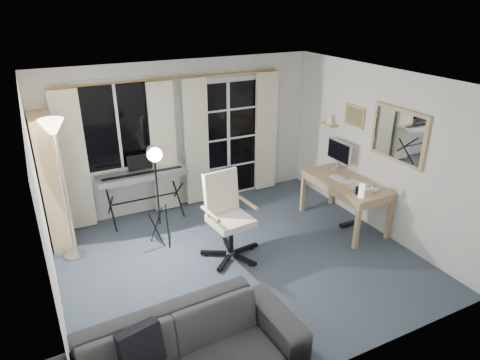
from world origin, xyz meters
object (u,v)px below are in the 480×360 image
at_px(keyboard_piano, 142,176).
at_px(office_chair, 225,207).
at_px(sofa, 180,348).
at_px(monitor, 339,152).
at_px(desk, 345,186).
at_px(torchiere_lamp, 56,149).
at_px(bookshelf, 49,183).
at_px(mug, 375,188).
at_px(studio_light, 155,166).

distance_m(keyboard_piano, office_chair, 1.60).
bearing_deg(office_chair, sofa, -131.08).
bearing_deg(office_chair, monitor, 3.61).
bearing_deg(office_chair, desk, -8.50).
xyz_separation_m(torchiere_lamp, sofa, (0.61, -2.68, -1.11)).
height_order(torchiere_lamp, keyboard_piano, torchiere_lamp).
bearing_deg(sofa, monitor, 29.97).
xyz_separation_m(bookshelf, desk, (4.00, -1.52, -0.25)).
bearing_deg(torchiere_lamp, mug, -19.86).
bearing_deg(monitor, office_chair, -171.20).
bearing_deg(studio_light, torchiere_lamp, 175.54).
relative_size(keyboard_piano, office_chair, 1.16).
distance_m(bookshelf, keyboard_piano, 1.31).
bearing_deg(studio_light, desk, -1.80).
distance_m(monitor, mug, 0.98).
bearing_deg(mug, office_chair, 164.09).
bearing_deg(keyboard_piano, monitor, -19.69).
height_order(torchiere_lamp, desk, torchiere_lamp).
bearing_deg(sofa, studio_light, 74.73).
bearing_deg(desk, torchiere_lamp, 165.69).
distance_m(keyboard_piano, sofa, 3.31).
distance_m(studio_light, mug, 3.06).
bearing_deg(monitor, keyboard_piano, 159.32).
bearing_deg(mug, bookshelf, 153.82).
bearing_deg(bookshelf, keyboard_piano, -2.72).
bearing_deg(studio_light, monitor, 7.72).
distance_m(keyboard_piano, mug, 3.44).
bearing_deg(desk, office_chair, 176.69).
xyz_separation_m(office_chair, desk, (1.96, -0.09, -0.05)).
bearing_deg(desk, monitor, 65.63).
bearing_deg(torchiere_lamp, keyboard_piano, 26.23).
relative_size(torchiere_lamp, desk, 1.40).
relative_size(desk, sofa, 0.60).
xyz_separation_m(bookshelf, monitor, (4.20, -1.07, 0.12)).
height_order(studio_light, mug, studio_light).
bearing_deg(office_chair, studio_light, 139.19).
height_order(studio_light, office_chair, studio_light).
bearing_deg(bookshelf, desk, -22.66).
distance_m(studio_light, desk, 2.85).
xyz_separation_m(keyboard_piano, studio_light, (-0.02, -0.88, 0.49)).
bearing_deg(monitor, desk, -114.37).
relative_size(office_chair, sofa, 0.52).
xyz_separation_m(office_chair, sofa, (-1.29, -1.83, -0.25)).
distance_m(studio_light, sofa, 2.55).
relative_size(monitor, sofa, 0.23).
height_order(keyboard_piano, office_chair, office_chair).
relative_size(office_chair, desk, 0.86).
bearing_deg(torchiere_lamp, bookshelf, 104.02).
relative_size(keyboard_piano, monitor, 2.59).
xyz_separation_m(office_chair, mug, (2.06, -0.59, 0.10)).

